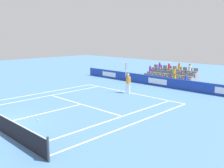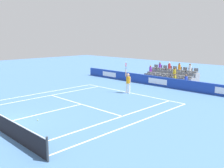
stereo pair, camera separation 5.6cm
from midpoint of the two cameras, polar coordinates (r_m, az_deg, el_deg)
name	(u,v)px [view 2 (the right image)]	position (r m, az deg, el deg)	size (l,w,h in m)	color
line_baseline	(129,93)	(22.45, 4.06, -1.98)	(10.97, 0.10, 0.01)	white
line_service	(81,104)	(18.74, -6.96, -4.60)	(8.23, 0.10, 0.01)	white
line_centre_service	(43,113)	(17.02, -15.47, -6.49)	(0.10, 6.40, 0.01)	white
line_singles_sideline_left	(47,96)	(21.80, -14.67, -2.70)	(0.10, 11.89, 0.01)	white
line_singles_sideline_right	(117,118)	(15.53, 1.29, -7.76)	(0.10, 11.89, 0.01)	white
line_doubles_sideline_left	(38,94)	(22.96, -16.43, -2.12)	(0.10, 11.89, 0.01)	white
line_doubles_sideline_right	(134,123)	(14.68, 5.23, -8.92)	(0.10, 11.89, 0.01)	white
line_centre_mark	(129,93)	(22.38, 3.90, -2.02)	(0.10, 0.20, 0.01)	white
sponsor_barrier	(158,81)	(25.86, 10.54, 0.64)	(20.95, 0.22, 0.97)	#193899
tennis_player	(128,82)	(22.04, 3.75, 0.40)	(0.54, 0.43, 2.85)	white
stadium_stand	(170,78)	(27.78, 13.25, 1.36)	(5.58, 2.85, 2.20)	gray
loose_tennis_ball	(38,120)	(15.71, -16.55, -7.88)	(0.07, 0.07, 0.07)	#D1E533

